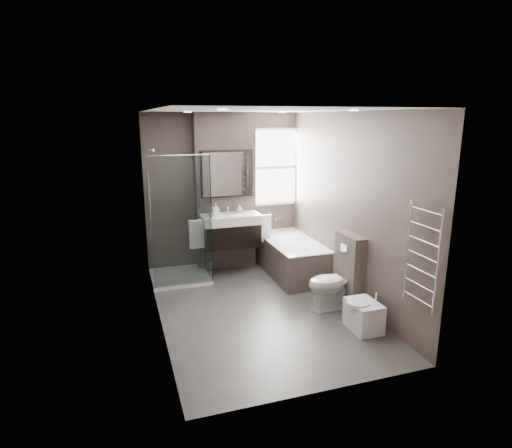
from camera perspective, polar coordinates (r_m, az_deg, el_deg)
name	(u,v)px	position (r m, az deg, el deg)	size (l,w,h in m)	color
room	(259,215)	(5.48, 0.39, 1.20)	(2.70, 3.90, 2.70)	#45423F
vanity_pier	(225,193)	(7.15, -4.17, 4.21)	(1.00, 0.25, 2.60)	#4E423D
vanity	(231,230)	(6.94, -3.38, -0.81)	(0.95, 0.47, 0.66)	black
mirror_cabinet	(227,174)	(6.94, -3.88, 6.68)	(0.86, 0.08, 0.76)	black
towel_left	(197,234)	(6.81, -7.89, -1.39)	(0.24, 0.06, 0.44)	white
towel_right	(264,229)	(7.08, 1.05, -0.65)	(0.24, 0.06, 0.44)	white
shower_enclosure	(186,250)	(6.79, -9.32, -3.50)	(0.90, 0.90, 2.00)	white
bathtub	(291,255)	(7.05, 4.66, -4.19)	(0.75, 1.60, 0.57)	#4E423D
window	(274,167)	(7.46, 2.37, 7.55)	(0.98, 0.06, 1.33)	white
toilet	(334,283)	(5.88, 10.38, -7.70)	(0.41, 0.71, 0.73)	white
cistern_box	(349,270)	(5.98, 12.28, -6.01)	(0.19, 0.55, 1.00)	#4E423D
bidet	(363,315)	(5.45, 14.11, -11.71)	(0.40, 0.45, 0.47)	white
towel_radiator	(422,256)	(4.76, 21.30, -4.02)	(0.03, 0.49, 1.10)	silver
soap_bottle_a	(216,209)	(6.79, -5.39, 1.95)	(0.09, 0.09, 0.20)	white
soap_bottle_b	(240,208)	(7.02, -2.21, 2.10)	(0.10, 0.10, 0.13)	white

